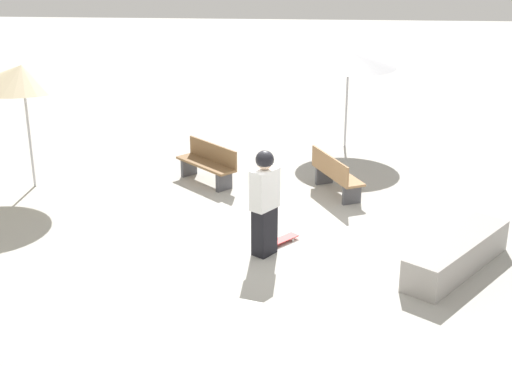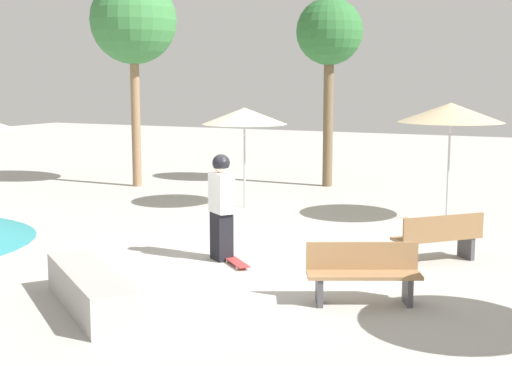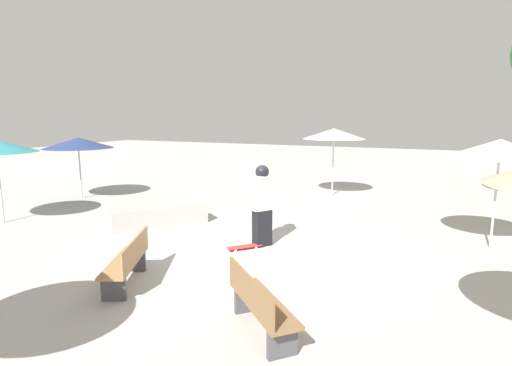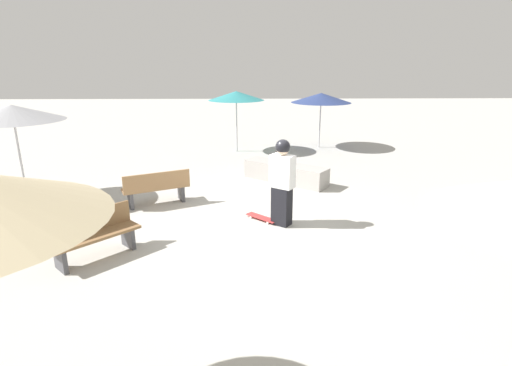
{
  "view_description": "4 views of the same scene",
  "coord_description": "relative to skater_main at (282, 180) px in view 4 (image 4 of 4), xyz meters",
  "views": [
    {
      "loc": [
        -0.54,
        11.6,
        5.43
      ],
      "look_at": [
        0.24,
        0.21,
        1.18
      ],
      "focal_mm": 50.0,
      "sensor_mm": 36.0,
      "label": 1
    },
    {
      "loc": [
        -10.73,
        -5.21,
        3.15
      ],
      "look_at": [
        0.46,
        0.03,
        1.34
      ],
      "focal_mm": 50.0,
      "sensor_mm": 36.0,
      "label": 2
    },
    {
      "loc": [
        3.53,
        -7.64,
        2.97
      ],
      "look_at": [
        -0.14,
        0.65,
        1.42
      ],
      "focal_mm": 28.0,
      "sensor_mm": 36.0,
      "label": 3
    },
    {
      "loc": [
        8.09,
        -0.22,
        3.4
      ],
      "look_at": [
        0.23,
        -0.04,
        0.99
      ],
      "focal_mm": 28.0,
      "sensor_mm": 36.0,
      "label": 4
    }
  ],
  "objects": [
    {
      "name": "skater_main",
      "position": [
        0.0,
        0.0,
        0.0
      ],
      "size": [
        0.51,
        0.56,
        1.87
      ],
      "rotation": [
        0.0,
        0.0,
        4.09
      ],
      "color": "black",
      "rests_on": "ground_plane"
    },
    {
      "name": "ground_plane",
      "position": [
        -0.08,
        -0.51,
        -1.01
      ],
      "size": [
        60.0,
        60.0,
        0.0
      ],
      "primitive_type": "plane",
      "color": "#B2AFA8"
    },
    {
      "name": "bench_far",
      "position": [
        1.43,
        -3.48,
        -0.58
      ],
      "size": [
        1.45,
        1.44,
        0.85
      ],
      "rotation": [
        0.0,
        0.0,
        5.51
      ],
      "color": "#47474C",
      "rests_on": "ground_plane"
    },
    {
      "name": "skateboard",
      "position": [
        -0.25,
        -0.42,
        -0.95
      ],
      "size": [
        0.69,
        0.72,
        0.07
      ],
      "rotation": [
        0.0,
        0.0,
        3.97
      ],
      "color": "red",
      "rests_on": "ground_plane"
    },
    {
      "name": "shade_umbrella_teal",
      "position": [
        -7.37,
        -1.13,
        1.13
      ],
      "size": [
        2.12,
        2.12,
        2.31
      ],
      "color": "#B7B7BC",
      "rests_on": "ground_plane"
    },
    {
      "name": "shade_umbrella_navy",
      "position": [
        -8.02,
        2.21,
        0.99
      ],
      "size": [
        2.39,
        2.39,
        2.19
      ],
      "color": "#B7B7BC",
      "rests_on": "ground_plane"
    },
    {
      "name": "bench_near",
      "position": [
        -1.31,
        -2.96,
        -0.58
      ],
      "size": [
        1.08,
        1.64,
        0.85
      ],
      "rotation": [
        0.0,
        0.0,
        2.01
      ],
      "color": "#47474C",
      "rests_on": "ground_plane"
    },
    {
      "name": "concrete_ledge",
      "position": [
        -3.18,
        0.38,
        -0.74
      ],
      "size": [
        2.06,
        2.41,
        0.54
      ],
      "rotation": [
        0.0,
        0.0,
        0.91
      ],
      "color": "#A8A39E",
      "rests_on": "ground_plane"
    },
    {
      "name": "shade_umbrella_grey",
      "position": [
        -1.68,
        -6.33,
        1.21
      ],
      "size": [
        2.36,
        2.36,
        2.41
      ],
      "color": "#B7B7BC",
      "rests_on": "ground_plane"
    }
  ]
}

